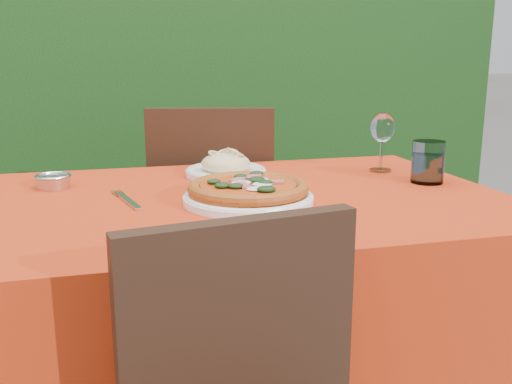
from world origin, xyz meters
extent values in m
cube|color=black|center=(0.00, 1.55, 0.80)|extent=(3.20, 0.55, 1.60)
cube|color=#4B2D18|center=(0.00, 0.00, 0.72)|extent=(1.20, 0.80, 0.04)
cylinder|color=#4B2D18|center=(-0.54, 0.34, 0.35)|extent=(0.05, 0.05, 0.70)
cylinder|color=#4B2D18|center=(0.54, 0.34, 0.35)|extent=(0.05, 0.05, 0.70)
cube|color=red|center=(0.00, 0.00, 0.59)|extent=(1.26, 0.86, 0.32)
cube|color=black|center=(-0.13, -0.51, 0.63)|extent=(0.38, 0.10, 0.42)
cube|color=black|center=(0.05, 0.69, 0.44)|extent=(0.49, 0.49, 0.04)
cube|color=black|center=(0.01, 0.51, 0.69)|extent=(0.41, 0.13, 0.45)
cylinder|color=black|center=(0.27, 0.83, 0.21)|extent=(0.04, 0.04, 0.42)
cylinder|color=black|center=(-0.08, 0.90, 0.21)|extent=(0.04, 0.04, 0.42)
cylinder|color=black|center=(0.19, 0.48, 0.21)|extent=(0.04, 0.04, 0.42)
cylinder|color=black|center=(-0.16, 0.56, 0.21)|extent=(0.04, 0.04, 0.42)
cylinder|color=white|center=(0.00, -0.06, 0.76)|extent=(0.30, 0.30, 0.02)
cylinder|color=#C85C1B|center=(0.00, -0.06, 0.77)|extent=(0.36, 0.36, 0.02)
cylinder|color=#9B160A|center=(0.00, -0.06, 0.79)|extent=(0.29, 0.29, 0.01)
cylinder|color=white|center=(0.01, 0.25, 0.76)|extent=(0.23, 0.23, 0.02)
ellipsoid|color=beige|center=(0.01, 0.25, 0.78)|extent=(0.15, 0.15, 0.06)
cylinder|color=silver|center=(0.51, 0.02, 0.80)|extent=(0.08, 0.08, 0.11)
cylinder|color=#A2CCDC|center=(0.51, 0.02, 0.79)|extent=(0.07, 0.07, 0.08)
cylinder|color=silver|center=(0.46, 0.19, 0.75)|extent=(0.06, 0.06, 0.01)
cylinder|color=silver|center=(0.46, 0.19, 0.80)|extent=(0.01, 0.01, 0.09)
ellipsoid|color=silver|center=(0.46, 0.19, 0.88)|extent=(0.07, 0.07, 0.09)
cube|color=silver|center=(-0.27, 0.00, 0.75)|extent=(0.07, 0.21, 0.01)
cylinder|color=silver|center=(-0.45, 0.21, 0.76)|extent=(0.08, 0.08, 0.03)
camera|label=1|loc=(-0.31, -1.29, 1.08)|focal=40.00mm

